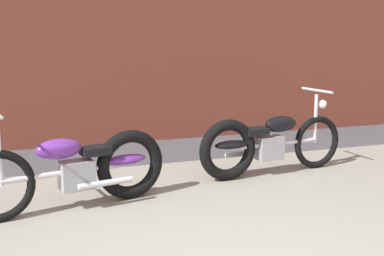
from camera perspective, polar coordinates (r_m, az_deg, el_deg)
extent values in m
cube|color=gray|center=(4.64, -2.15, -10.07)|extent=(36.00, 3.50, 0.01)
torus|color=black|center=(4.94, -7.47, -4.40)|extent=(0.74, 0.28, 0.73)
cylinder|color=silver|center=(4.73, -14.74, -5.19)|extent=(1.22, 0.32, 0.06)
cube|color=#99999E|center=(4.76, -13.79, -5.53)|extent=(0.36, 0.28, 0.28)
ellipsoid|color=#6B2D93|center=(4.65, -15.83, -2.46)|extent=(0.47, 0.28, 0.20)
ellipsoid|color=#6B2D93|center=(4.91, -8.02, -3.80)|extent=(0.47, 0.27, 0.10)
cube|color=black|center=(4.77, -11.61, -2.69)|extent=(0.32, 0.25, 0.08)
cylinder|color=silver|center=(4.72, -10.41, -6.55)|extent=(0.55, 0.17, 0.06)
torus|color=black|center=(6.26, 14.87, -1.67)|extent=(0.68, 0.15, 0.68)
torus|color=black|center=(5.54, 4.36, -2.68)|extent=(0.74, 0.20, 0.73)
cylinder|color=silver|center=(5.87, 9.95, -1.89)|extent=(1.23, 0.18, 0.06)
cube|color=#99999E|center=(5.83, 9.28, -2.35)|extent=(0.34, 0.25, 0.28)
ellipsoid|color=black|center=(5.86, 10.67, 0.47)|extent=(0.46, 0.23, 0.20)
ellipsoid|color=black|center=(5.55, 4.82, -2.03)|extent=(0.46, 0.22, 0.10)
cube|color=black|center=(5.68, 7.67, -0.39)|extent=(0.30, 0.23, 0.08)
cylinder|color=silver|center=(6.17, 14.72, 1.10)|extent=(0.05, 0.05, 0.62)
cylinder|color=silver|center=(6.12, 14.88, 4.43)|extent=(0.09, 0.58, 0.03)
sphere|color=white|center=(6.21, 15.52, 2.80)|extent=(0.11, 0.11, 0.11)
cylinder|color=silver|center=(5.85, 6.48, -3.04)|extent=(0.55, 0.11, 0.06)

